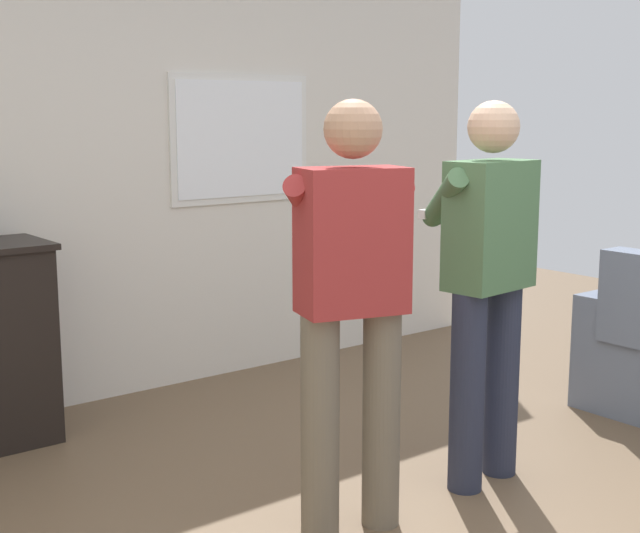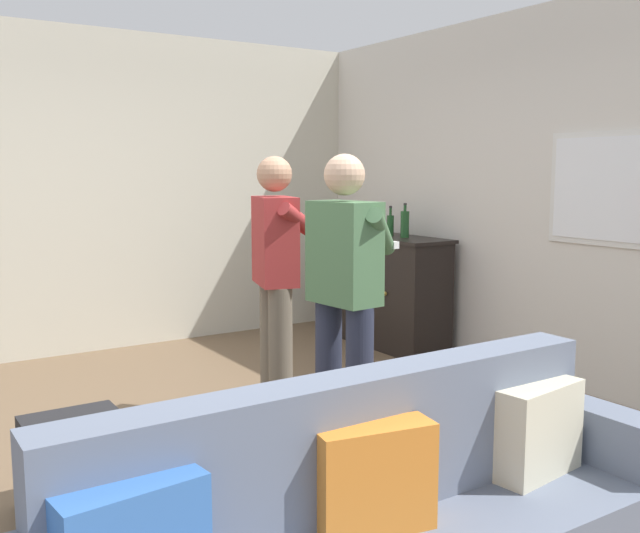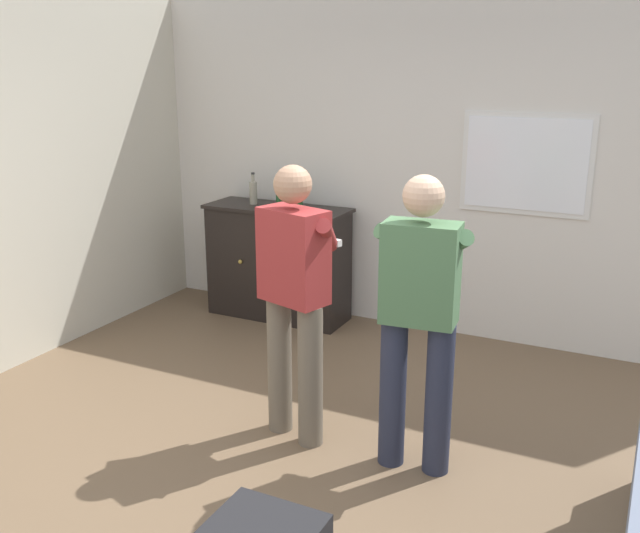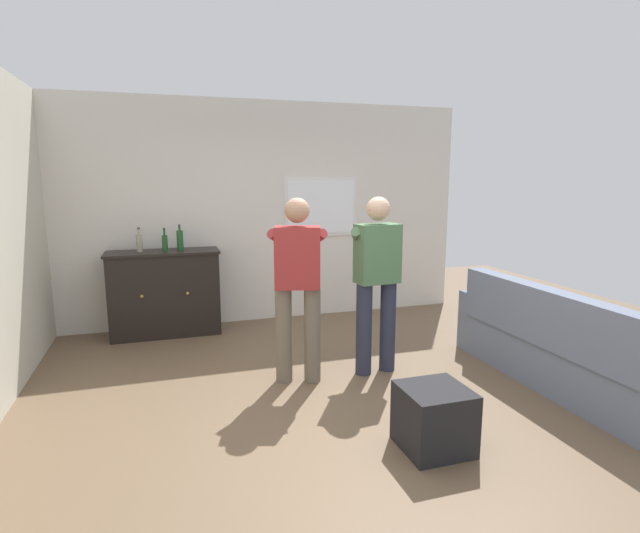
# 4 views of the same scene
# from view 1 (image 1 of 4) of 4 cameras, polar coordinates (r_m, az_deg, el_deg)

# --- Properties ---
(wall_back_with_window) EXTENTS (5.20, 0.15, 2.80)m
(wall_back_with_window) POSITION_cam_1_polar(r_m,az_deg,el_deg) (5.26, -11.55, 7.17)
(wall_back_with_window) COLOR silver
(wall_back_with_window) RESTS_ON ground
(person_standing_left) EXTENTS (0.53, 0.52, 1.68)m
(person_standing_left) POSITION_cam_1_polar(r_m,az_deg,el_deg) (3.39, 1.98, -1.97)
(person_standing_left) COLOR #6B6051
(person_standing_left) RESTS_ON ground
(person_standing_right) EXTENTS (0.55, 0.49, 1.68)m
(person_standing_right) POSITION_cam_1_polar(r_m,az_deg,el_deg) (3.91, 10.61, -0.53)
(person_standing_right) COLOR #282D42
(person_standing_right) RESTS_ON ground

